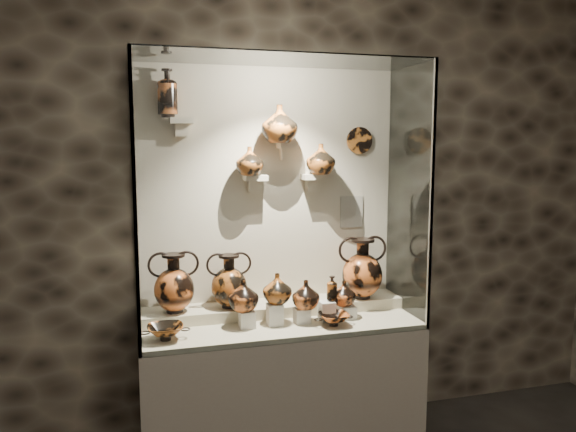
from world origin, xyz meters
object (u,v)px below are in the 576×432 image
object	(u,v)px
jug_a	(243,295)
jug_b	(277,288)
amphora_mid	(229,281)
amphora_right	(362,268)
jug_c	(306,294)
lekythos_tall	(167,90)
amphora_left	(174,283)
kylix_right	(334,318)
ovoid_vase_b	(279,124)
ovoid_vase_a	(249,161)
ovoid_vase_c	(321,159)
kylix_left	(165,331)
jug_e	(344,293)
lekythos_small	(332,287)

from	to	relation	value
jug_a	jug_b	distance (m)	0.21
amphora_mid	jug_a	xyz separation A→B (m)	(0.05, -0.19, -0.04)
amphora_mid	amphora_right	world-z (taller)	amphora_right
jug_c	lekythos_tall	bearing A→B (deg)	168.11
amphora_left	lekythos_tall	size ratio (longest dim) A/B	1.14
kylix_right	ovoid_vase_b	bearing A→B (deg)	137.48
jug_a	lekythos_tall	xyz separation A→B (m)	(-0.39, 0.26, 1.20)
amphora_right	ovoid_vase_a	distance (m)	1.02
jug_b	ovoid_vase_c	world-z (taller)	ovoid_vase_c
jug_c	ovoid_vase_c	xyz separation A→B (m)	(0.18, 0.26, 0.81)
ovoid_vase_a	ovoid_vase_b	xyz separation A→B (m)	(0.19, -0.03, 0.23)
ovoid_vase_c	lekythos_tall	bearing A→B (deg)	-178.51
kylix_left	amphora_mid	bearing A→B (deg)	49.81
kylix_right	lekythos_tall	world-z (taller)	lekythos_tall
jug_b	amphora_right	bearing A→B (deg)	4.58
amphora_left	jug_a	distance (m)	0.43
jug_a	kylix_left	bearing A→B (deg)	176.16
amphora_left	jug_e	size ratio (longest dim) A/B	2.31
jug_a	lekythos_small	world-z (taller)	lekythos_small
jug_a	kylix_right	bearing A→B (deg)	-29.37
kylix_right	ovoid_vase_a	size ratio (longest dim) A/B	1.30
kylix_left	lekythos_tall	xyz separation A→B (m)	(0.07, 0.36, 1.35)
amphora_mid	kylix_right	world-z (taller)	amphora_mid
jug_b	jug_e	bearing A→B (deg)	-10.26
lekythos_small	kylix_right	bearing A→B (deg)	-123.84
lekythos_small	ovoid_vase_b	distance (m)	1.06
kylix_left	lekythos_tall	bearing A→B (deg)	93.33
lekythos_small	kylix_right	world-z (taller)	lekythos_small
lekythos_tall	jug_b	bearing A→B (deg)	-19.96
jug_c	lekythos_small	size ratio (longest dim) A/B	1.00
jug_b	lekythos_tall	bearing A→B (deg)	146.01
jug_b	lekythos_tall	distance (m)	1.34
lekythos_small	jug_c	bearing A→B (deg)	165.39
amphora_left	kylix_left	size ratio (longest dim) A/B	1.40
lekythos_small	lekythos_tall	world-z (taller)	lekythos_tall
amphora_left	ovoid_vase_b	bearing A→B (deg)	-21.17
jug_b	kylix_left	xyz separation A→B (m)	(-0.67, -0.10, -0.17)
ovoid_vase_a	jug_e	bearing A→B (deg)	-28.78
jug_a	jug_c	world-z (taller)	jug_a
amphora_mid	lekythos_tall	xyz separation A→B (m)	(-0.34, 0.07, 1.16)
amphora_right	lekythos_small	world-z (taller)	amphora_right
jug_e	jug_b	bearing A→B (deg)	168.65
amphora_mid	kylix_right	bearing A→B (deg)	-48.43
jug_b	lekythos_tall	xyz separation A→B (m)	(-0.60, 0.26, 1.18)
jug_c	lekythos_small	bearing A→B (deg)	14.27
amphora_mid	ovoid_vase_c	xyz separation A→B (m)	(0.61, 0.04, 0.75)
amphora_right	jug_b	world-z (taller)	amphora_right
jug_b	amphora_mid	bearing A→B (deg)	133.24
jug_a	ovoid_vase_b	distance (m)	1.07
amphora_left	jug_e	xyz separation A→B (m)	(1.02, -0.18, -0.09)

